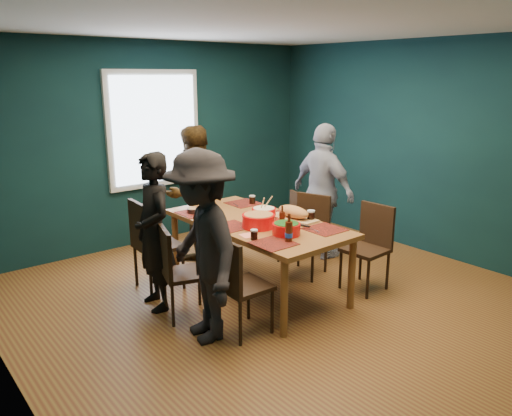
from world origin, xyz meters
The scene contains 26 objects.
room centered at (0.00, 0.27, 1.37)m, with size 5.01×5.01×2.71m.
dining_table centered at (0.00, 0.29, 0.70)m, with size 1.05×2.05×0.77m.
chair_left_far centered at (-0.88, 1.00, 0.58)m, with size 0.47×0.47×0.99m.
chair_left_mid centered at (-0.99, 0.26, 0.52)m, with size 0.51×0.51×0.90m.
chair_left_near centered at (-0.75, -0.36, 0.53)m, with size 0.42×0.42×0.91m.
chair_right_far centered at (1.00, 0.83, 0.48)m, with size 0.46×0.46×0.82m.
chair_right_mid centered at (0.79, 0.29, 0.54)m, with size 0.53×0.53×0.92m.
chair_right_near centered at (1.00, -0.43, 0.54)m, with size 0.44×0.44×0.92m.
person_far_left centered at (-1.03, 0.60, 0.78)m, with size 0.57×0.37×1.56m, color black.
person_back centered at (0.03, 1.59, 0.83)m, with size 0.81×0.63×1.66m, color black.
person_right centered at (1.29, 0.56, 0.85)m, with size 0.99×0.41×1.69m, color white.
person_near_left centered at (-1.00, -0.21, 0.84)m, with size 1.09×0.62×1.68m, color black.
bowl_salad centered at (-0.13, 0.10, 0.85)m, with size 0.33×0.33×0.14m.
bowl_dumpling centered at (0.14, 0.33, 0.83)m, with size 0.26×0.26×0.24m.
bowl_herbs centered at (-0.07, -0.26, 0.84)m, with size 0.27×0.27×0.12m.
cutting_board centered at (0.34, 0.09, 0.84)m, with size 0.32×0.65×0.14m.
small_bowl centered at (-0.36, 0.95, 0.81)m, with size 0.14×0.14×0.06m.
beer_bottle_a centered at (-0.19, -0.42, 0.87)m, with size 0.07×0.07×0.26m.
beer_bottle_b centered at (0.06, -0.05, 0.86)m, with size 0.06×0.06×0.22m.
cola_glass_a centered at (-0.40, -0.18, 0.83)m, with size 0.07×0.07×0.10m.
cola_glass_b centered at (0.44, -0.07, 0.84)m, with size 0.08×0.08×0.11m.
cola_glass_c centered at (0.41, 0.87, 0.83)m, with size 0.07×0.07×0.10m.
cola_glass_d centered at (-0.41, 0.35, 0.83)m, with size 0.07×0.07×0.09m.
napkin_a centered at (0.34, 0.28, 0.78)m, with size 0.13×0.13×0.00m, color #FE7E6A.
napkin_b centered at (-0.37, -0.05, 0.78)m, with size 0.14×0.14×0.00m, color #FE7E6A.
napkin_c centered at (0.37, -0.41, 0.78)m, with size 0.14×0.14×0.00m, color #FE7E6A.
Camera 1 is at (-3.16, -3.61, 2.27)m, focal length 35.00 mm.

